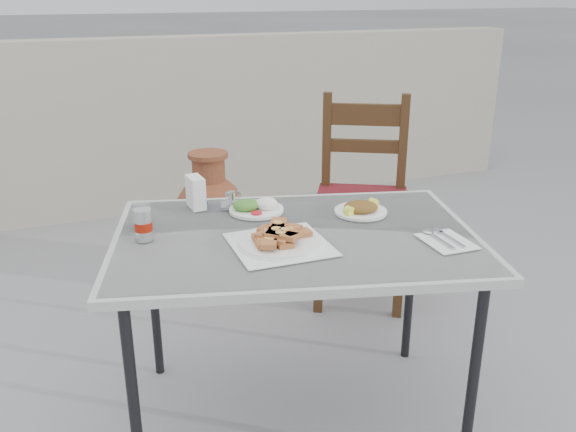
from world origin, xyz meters
name	(u,v)px	position (x,y,z in m)	size (l,w,h in m)	color
ground	(251,416)	(0.00, 0.00, 0.00)	(80.00, 80.00, 0.00)	slate
cafe_table	(296,247)	(0.16, -0.05, 0.69)	(1.38, 1.11, 0.74)	black
pide_plate	(280,237)	(0.07, -0.12, 0.77)	(0.31, 0.31, 0.06)	white
salad_rice_plate	(256,207)	(0.10, 0.20, 0.76)	(0.20, 0.20, 0.05)	white
salad_chopped_plate	(361,209)	(0.45, 0.05, 0.75)	(0.19, 0.19, 0.04)	white
soda_can	(143,225)	(-0.32, 0.08, 0.79)	(0.06, 0.06, 0.11)	silver
cola_glass	(142,216)	(-0.31, 0.20, 0.78)	(0.06, 0.06, 0.09)	white
napkin_holder	(196,192)	(-0.09, 0.33, 0.80)	(0.07, 0.10, 0.12)	white
condiment_caddy	(234,202)	(0.04, 0.28, 0.76)	(0.11, 0.10, 0.07)	#BABAC1
cutlery_napkin	(444,239)	(0.58, -0.29, 0.74)	(0.15, 0.20, 0.01)	white
chair	(362,197)	(0.85, 0.75, 0.53)	(0.61, 0.61, 1.02)	#341E0E
terracotta_urn	(211,221)	(0.18, 1.21, 0.33)	(0.41, 0.41, 0.71)	brown
back_wall	(136,127)	(0.00, 2.50, 0.60)	(6.00, 0.25, 1.20)	#A19686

